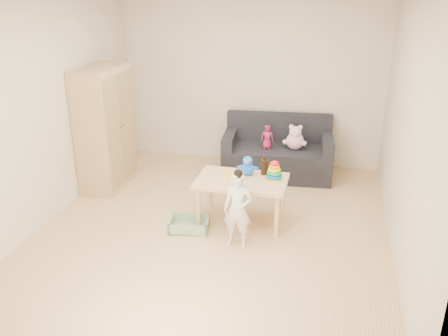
% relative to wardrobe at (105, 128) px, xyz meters
% --- Properties ---
extents(room, '(4.50, 4.50, 4.50)m').
position_rel_wardrobe_xyz_m(room, '(1.76, -0.86, 0.47)').
color(room, tan).
rests_on(room, ground).
extents(wardrobe, '(0.46, 0.93, 1.67)m').
position_rel_wardrobe_xyz_m(wardrobe, '(0.00, 0.00, 0.00)').
color(wardrobe, tan).
rests_on(wardrobe, ground).
extents(sofa, '(1.62, 0.90, 0.44)m').
position_rel_wardrobe_xyz_m(sofa, '(2.27, 0.86, -0.61)').
color(sofa, black).
rests_on(sofa, ground).
extents(play_table, '(1.06, 0.67, 0.55)m').
position_rel_wardrobe_xyz_m(play_table, '(2.04, -0.67, -0.56)').
color(play_table, '#E5B87D').
rests_on(play_table, ground).
extents(storage_bin, '(0.49, 0.40, 0.13)m').
position_rel_wardrobe_xyz_m(storage_bin, '(1.48, -1.00, -0.77)').
color(storage_bin, '#82A376').
rests_on(storage_bin, ground).
extents(toddler, '(0.32, 0.22, 0.85)m').
position_rel_wardrobe_xyz_m(toddler, '(2.10, -1.20, -0.41)').
color(toddler, silver).
rests_on(toddler, ground).
extents(pink_bear, '(0.31, 0.28, 0.31)m').
position_rel_wardrobe_xyz_m(pink_bear, '(2.52, 0.83, -0.24)').
color(pink_bear, '#FFBBE1').
rests_on(pink_bear, sofa).
extents(doll, '(0.19, 0.15, 0.35)m').
position_rel_wardrobe_xyz_m(doll, '(2.13, 0.77, -0.22)').
color(doll, '#AD2053').
rests_on(doll, sofa).
extents(ring_stacker, '(0.19, 0.19, 0.22)m').
position_rel_wardrobe_xyz_m(ring_stacker, '(2.40, -0.58, -0.19)').
color(ring_stacker, '#C0D30B').
rests_on(ring_stacker, play_table).
extents(brown_bottle, '(0.08, 0.08, 0.23)m').
position_rel_wardrobe_xyz_m(brown_bottle, '(2.27, -0.46, -0.18)').
color(brown_bottle, black).
rests_on(brown_bottle, play_table).
extents(blue_plush, '(0.24, 0.21, 0.24)m').
position_rel_wardrobe_xyz_m(blue_plush, '(2.08, -0.52, -0.16)').
color(blue_plush, '#1C6AFF').
rests_on(blue_plush, play_table).
extents(wooden_figure, '(0.06, 0.05, 0.12)m').
position_rel_wardrobe_xyz_m(wooden_figure, '(1.97, -0.66, -0.22)').
color(wooden_figure, brown).
rests_on(wooden_figure, play_table).
extents(yellow_book, '(0.24, 0.24, 0.01)m').
position_rel_wardrobe_xyz_m(yellow_book, '(1.92, -0.57, -0.27)').
color(yellow_book, yellow).
rests_on(yellow_book, play_table).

